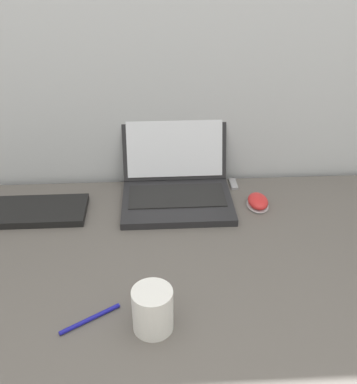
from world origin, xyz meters
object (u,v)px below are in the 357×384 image
Objects in this scene: computer_mouse at (258,202)px; usb_stick at (233,184)px; laptop at (176,181)px; drink_cup at (153,309)px; external_keyboard at (10,212)px; pen at (90,319)px.

usb_stick is at bearing 112.66° from computer_mouse.
computer_mouse is at bearing -67.34° from usb_stick.
laptop reaches higher than drink_cup.
laptop is 5.19× the size of usb_stick.
computer_mouse is 1.45× the size of usb_stick.
drink_cup reaches higher than computer_mouse.
external_keyboard is (-0.39, 0.42, -0.04)m from drink_cup.
laptop reaches higher than usb_stick.
pen is at bearing -56.61° from external_keyboard.
drink_cup is at bearing -125.07° from computer_mouse.
laptop is 0.52m from pen.
drink_cup is 0.53m from computer_mouse.
drink_cup reaches higher than pen.
laptop reaches higher than computer_mouse.
external_keyboard is at bearing 123.39° from pen.
drink_cup is 0.23× the size of external_keyboard.
external_keyboard is 0.48m from pen.
pen is (-0.20, -0.47, -0.05)m from laptop.
drink_cup is 0.60m from usb_stick.
usb_stick is at bearing 15.89° from laptop.
computer_mouse is 0.74× the size of pen.
external_keyboard reaches higher than pen.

